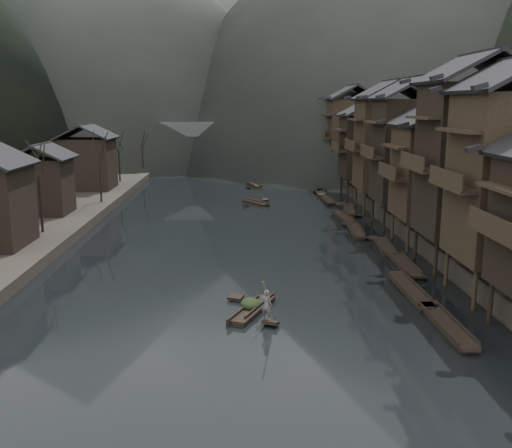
{
  "coord_description": "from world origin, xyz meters",
  "views": [
    {
      "loc": [
        -0.14,
        -35.99,
        12.41
      ],
      "look_at": [
        1.32,
        10.61,
        2.5
      ],
      "focal_mm": 40.0,
      "sensor_mm": 36.0,
      "label": 1
    }
  ],
  "objects": [
    {
      "name": "water",
      "position": [
        0.0,
        0.0,
        0.0
      ],
      "size": [
        300.0,
        300.0,
        0.0
      ],
      "primitive_type": "plane",
      "color": "black",
      "rests_on": "ground"
    },
    {
      "name": "bare_trees",
      "position": [
        -17.0,
        23.45,
        6.19
      ],
      "size": [
        3.71,
        74.02,
        7.43
      ],
      "color": "black",
      "rests_on": "left_bank"
    },
    {
      "name": "hero_sampan",
      "position": [
        0.65,
        -3.39,
        0.2
      ],
      "size": [
        3.09,
        5.32,
        0.44
      ],
      "color": "black",
      "rests_on": "water"
    },
    {
      "name": "cargo_heap",
      "position": [
        0.54,
        -3.16,
        0.8
      ],
      "size": [
        1.2,
        1.57,
        0.72
      ],
      "primitive_type": "ellipsoid",
      "color": "black",
      "rests_on": "hero_sampan"
    },
    {
      "name": "midriver_boats",
      "position": [
        1.99,
        52.45,
        0.2
      ],
      "size": [
        6.29,
        38.65,
        0.45
      ],
      "color": "black",
      "rests_on": "water"
    },
    {
      "name": "stone_bridge",
      "position": [
        -0.0,
        72.0,
        5.11
      ],
      "size": [
        40.0,
        6.0,
        9.0
      ],
      "color": "#4C4C4F",
      "rests_on": "ground"
    },
    {
      "name": "right_bank",
      "position": [
        35.0,
        40.0,
        0.9
      ],
      "size": [
        40.0,
        200.0,
        1.8
      ],
      "primitive_type": "cube",
      "color": "#2D2823",
      "rests_on": "ground"
    },
    {
      "name": "boatman",
      "position": [
        1.44,
        -5.12,
        1.35
      ],
      "size": [
        0.79,
        0.72,
        1.81
      ],
      "primitive_type": "imported",
      "rotation": [
        0.0,
        0.0,
        2.57
      ],
      "color": "slate",
      "rests_on": "hero_sampan"
    },
    {
      "name": "stilt_houses",
      "position": [
        17.28,
        19.51,
        9.06
      ],
      "size": [
        9.0,
        67.6,
        16.25
      ],
      "color": "black",
      "rests_on": "ground"
    },
    {
      "name": "moored_sampans",
      "position": [
        11.78,
        23.36,
        0.2
      ],
      "size": [
        3.33,
        67.72,
        0.47
      ],
      "color": "black",
      "rests_on": "water"
    },
    {
      "name": "left_houses",
      "position": [
        -20.5,
        20.12,
        5.66
      ],
      "size": [
        8.1,
        53.2,
        8.73
      ],
      "color": "black",
      "rests_on": "left_bank"
    },
    {
      "name": "bamboo_pole",
      "position": [
        1.64,
        -5.12,
        3.86
      ],
      "size": [
        1.0,
        2.45,
        3.23
      ],
      "primitive_type": "cylinder",
      "rotation": [
        0.68,
        0.0,
        -0.37
      ],
      "color": "#8C7A51",
      "rests_on": "boatman"
    }
  ]
}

